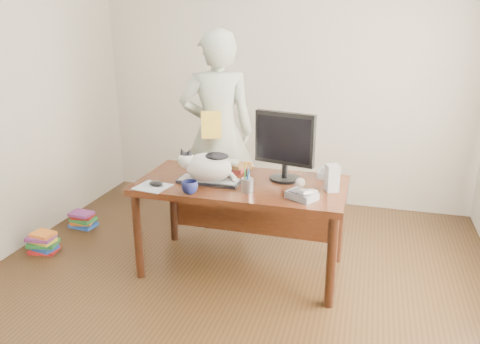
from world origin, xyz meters
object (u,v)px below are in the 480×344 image
object	(u,v)px
keyboard	(209,181)
book_pile_b	(83,220)
speaker	(332,178)
baseball	(300,183)
desk	(244,197)
phone	(302,195)
book_pile_a	(43,243)
coffee_mug	(190,187)
mouse	(156,183)
monitor	(285,143)
person	(217,133)
calculator	(327,173)
cat	(207,166)
book_stack	(231,166)
pen_cup	(247,183)

from	to	relation	value
keyboard	book_pile_b	distance (m)	1.69
speaker	baseball	distance (m)	0.24
desk	phone	size ratio (longest dim) A/B	6.53
phone	speaker	distance (m)	0.29
book_pile_a	keyboard	bearing A→B (deg)	4.73
phone	coffee_mug	bearing A→B (deg)	-142.16
mouse	book_pile_a	distance (m)	1.35
monitor	baseball	distance (m)	0.33
keyboard	person	world-z (taller)	person
speaker	desk	bearing A→B (deg)	150.08
baseball	person	world-z (taller)	person
book_pile_a	baseball	bearing A→B (deg)	5.60
desk	phone	world-z (taller)	phone
book_pile_b	monitor	bearing A→B (deg)	-6.15
keyboard	calculator	bearing A→B (deg)	25.66
phone	book_pile_a	bearing A→B (deg)	-150.74
coffee_mug	baseball	bearing A→B (deg)	24.91
calculator	book_pile_b	world-z (taller)	calculator
desk	speaker	xyz separation A→B (m)	(0.68, -0.08, 0.25)
mouse	book_pile_a	world-z (taller)	mouse
baseball	monitor	bearing A→B (deg)	142.03
desk	book_pile_b	distance (m)	1.82
cat	phone	bearing A→B (deg)	-9.68
speaker	person	distance (m)	1.36
book_stack	cat	bearing A→B (deg)	-100.81
coffee_mug	calculator	world-z (taller)	coffee_mug
keyboard	monitor	bearing A→B (deg)	21.69
cat	coffee_mug	world-z (taller)	cat
pen_cup	calculator	xyz separation A→B (m)	(0.52, 0.51, -0.04)
book_stack	book_pile_a	size ratio (longest dim) A/B	0.90
speaker	monitor	bearing A→B (deg)	137.64
mouse	book_stack	xyz separation A→B (m)	(0.43, 0.52, 0.01)
monitor	mouse	distance (m)	1.02
keyboard	phone	size ratio (longest dim) A/B	1.97
mouse	phone	world-z (taller)	phone
cat	phone	xyz separation A→B (m)	(0.76, -0.14, -0.11)
book_stack	book_pile_b	bearing A→B (deg)	-178.60
coffee_mug	phone	xyz separation A→B (m)	(0.80, 0.11, -0.02)
person	book_pile_b	distance (m)	1.59
calculator	mouse	bearing A→B (deg)	-152.71
person	phone	bearing A→B (deg)	113.63
baseball	book_pile_b	world-z (taller)	baseball
phone	desk	bearing A→B (deg)	179.16
cat	book_pile_b	world-z (taller)	cat
person	book_pile_a	xyz separation A→B (m)	(-1.31, -0.95, -0.85)
monitor	phone	xyz separation A→B (m)	(0.20, -0.35, -0.27)
cat	calculator	xyz separation A→B (m)	(0.88, 0.40, -0.11)
baseball	book_stack	size ratio (longest dim) A/B	0.30
coffee_mug	speaker	world-z (taller)	speaker
book_pile_a	person	bearing A→B (deg)	36.01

